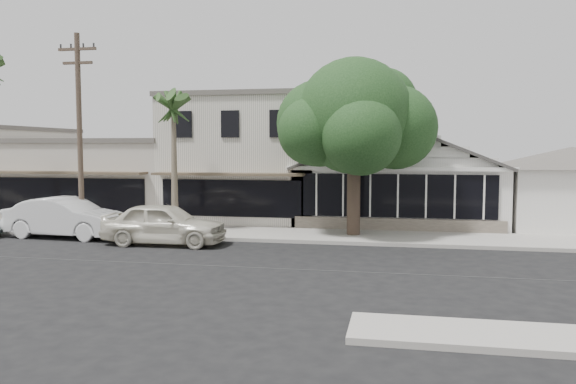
% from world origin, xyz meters
% --- Properties ---
extents(ground, '(140.00, 140.00, 0.00)m').
position_xyz_m(ground, '(0.00, 0.00, 0.00)').
color(ground, black).
rests_on(ground, ground).
extents(sidewalk_north, '(90.00, 3.50, 0.15)m').
position_xyz_m(sidewalk_north, '(-8.00, 6.75, 0.07)').
color(sidewalk_north, '#9E9991').
rests_on(sidewalk_north, ground).
extents(corner_shop, '(10.40, 8.60, 5.10)m').
position_xyz_m(corner_shop, '(5.00, 12.47, 2.62)').
color(corner_shop, white).
rests_on(corner_shop, ground).
extents(side_cottage, '(6.00, 6.00, 3.00)m').
position_xyz_m(side_cottage, '(13.20, 11.50, 1.50)').
color(side_cottage, white).
rests_on(side_cottage, ground).
extents(row_building_near, '(8.00, 10.00, 6.50)m').
position_xyz_m(row_building_near, '(-3.00, 13.50, 3.25)').
color(row_building_near, silver).
rests_on(row_building_near, ground).
extents(row_building_midnear, '(10.00, 10.00, 4.20)m').
position_xyz_m(row_building_midnear, '(-12.00, 13.50, 2.10)').
color(row_building_midnear, beige).
rests_on(row_building_midnear, ground).
extents(utility_pole, '(1.80, 0.24, 9.00)m').
position_xyz_m(utility_pole, '(-9.00, 5.20, 4.79)').
color(utility_pole, brown).
rests_on(utility_pole, ground).
extents(car_0, '(5.07, 2.11, 1.72)m').
position_xyz_m(car_0, '(-4.35, 3.64, 0.86)').
color(car_0, beige).
rests_on(car_0, ground).
extents(car_1, '(5.49, 2.25, 1.77)m').
position_xyz_m(car_1, '(-9.35, 4.50, 0.88)').
color(car_1, silver).
rests_on(car_1, ground).
extents(shade_tree, '(7.07, 6.39, 7.85)m').
position_xyz_m(shade_tree, '(3.03, 7.08, 5.16)').
color(shade_tree, '#4B3A2D').
rests_on(shade_tree, ground).
extents(palm_east, '(2.71, 2.71, 6.86)m').
position_xyz_m(palm_east, '(-5.09, 6.53, 5.84)').
color(palm_east, '#726651').
rests_on(palm_east, ground).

